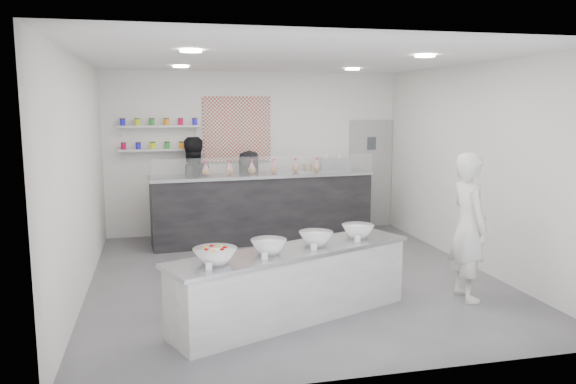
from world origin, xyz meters
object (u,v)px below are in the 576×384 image
object	(u,v)px
prep_counter	(293,284)
back_bar	(263,208)
espresso_machine	(333,170)
woman_prep	(469,227)
staff_left	(192,189)
staff_right	(249,194)
espresso_ledge	(337,206)

from	to	relation	value
prep_counter	back_bar	world-z (taller)	back_bar
prep_counter	back_bar	bearing A→B (deg)	62.16
espresso_machine	woman_prep	size ratio (longest dim) A/B	0.32
woman_prep	staff_left	distance (m)	5.02
espresso_machine	prep_counter	bearing A→B (deg)	-113.15
espresso_machine	staff_right	world-z (taller)	staff_right
espresso_machine	woman_prep	bearing A→B (deg)	-84.00
back_bar	staff_left	xyz separation A→B (m)	(-1.21, 0.42, 0.32)
espresso_ledge	staff_left	distance (m)	2.82
espresso_machine	staff_right	xyz separation A→B (m)	(-1.66, -0.18, -0.37)
back_bar	staff_right	distance (m)	0.50
prep_counter	staff_right	bearing A→B (deg)	65.26
espresso_ledge	staff_right	bearing A→B (deg)	-174.11
staff_right	prep_counter	bearing A→B (deg)	112.23
espresso_ledge	espresso_machine	xyz separation A→B (m)	(-0.08, 0.00, 0.69)
back_bar	espresso_ledge	distance (m)	1.68
prep_counter	espresso_machine	world-z (taller)	espresso_machine
back_bar	staff_right	bearing A→B (deg)	108.67
espresso_machine	staff_right	distance (m)	1.71
prep_counter	staff_left	distance (m)	4.21
espresso_machine	woman_prep	xyz separation A→B (m)	(0.43, -4.12, -0.24)
back_bar	prep_counter	bearing A→B (deg)	-99.89
prep_counter	staff_right	world-z (taller)	staff_right
back_bar	espresso_machine	size ratio (longest dim) A/B	6.65
prep_counter	staff_right	xyz separation A→B (m)	(0.17, 4.10, 0.39)
back_bar	staff_right	size ratio (longest dim) A/B	2.47
back_bar	staff_left	size ratio (longest dim) A/B	2.12
prep_counter	staff_left	bearing A→B (deg)	79.56
woman_prep	staff_right	size ratio (longest dim) A/B	1.16
back_bar	espresso_ledge	size ratio (longest dim) A/B	3.11
staff_right	woman_prep	bearing A→B (deg)	142.58
espresso_machine	woman_prep	world-z (taller)	woman_prep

